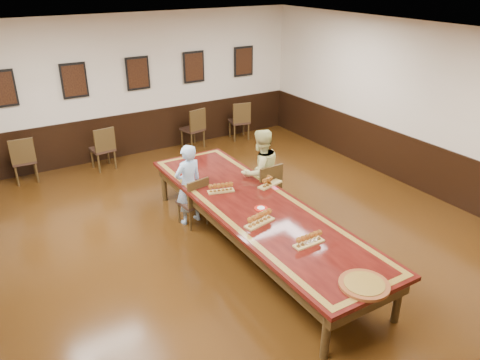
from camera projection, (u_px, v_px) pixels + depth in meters
floor at (256, 249)px, 7.47m from camera, size 8.00×10.00×0.02m
ceiling at (260, 41)px, 6.12m from camera, size 8.00×10.00×0.02m
wall_back at (138, 86)px, 10.69m from camera, size 8.00×0.02×3.20m
wall_right at (438, 114)px, 8.68m from camera, size 0.02×10.00×3.20m
chair_man at (192, 201)px, 7.99m from camera, size 0.49×0.52×0.90m
chair_woman at (264, 188)px, 8.31m from camera, size 0.49×0.53×1.00m
spare_chair_a at (23, 159)px, 9.59m from camera, size 0.48×0.53×0.99m
spare_chair_b at (102, 148)px, 10.21m from camera, size 0.51×0.54×0.97m
spare_chair_c at (193, 128)px, 11.42m from camera, size 0.57×0.60×1.00m
spare_chair_d at (239, 120)px, 12.00m from camera, size 0.56×0.59×0.99m
person_man at (188, 185)px, 7.94m from camera, size 0.57×0.42×1.43m
person_woman at (260, 172)px, 8.27m from camera, size 0.80×0.63×1.56m
pink_phone at (275, 188)px, 7.73m from camera, size 0.07×0.14×0.01m
wainscoting at (257, 221)px, 7.25m from camera, size 8.00×10.00×1.00m
conference_table at (257, 214)px, 7.21m from camera, size 1.40×5.00×0.76m
posters at (138, 73)px, 10.51m from camera, size 6.14×0.04×0.74m
flight_a at (221, 188)px, 7.57m from camera, size 0.45×0.24×0.16m
flight_b at (269, 181)px, 7.79m from camera, size 0.49×0.26×0.18m
flight_c at (260, 219)px, 6.63m from camera, size 0.50×0.24×0.18m
flight_d at (309, 239)px, 6.14m from camera, size 0.45×0.14×0.17m
red_plate_grp at (261, 208)px, 7.07m from camera, size 0.20×0.20×0.03m
carved_platter at (364, 285)px, 5.36m from camera, size 0.70×0.70×0.05m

